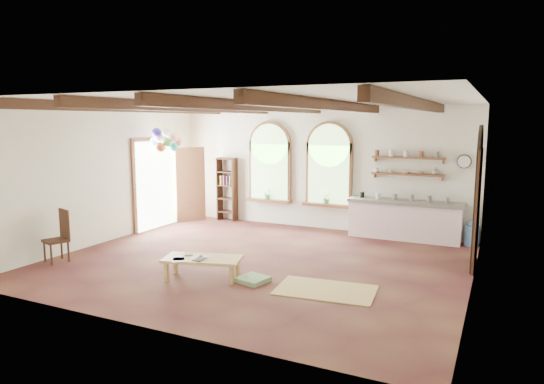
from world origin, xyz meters
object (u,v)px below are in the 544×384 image
Objects in this scene: kitchen_counter at (404,220)px; coffee_table at (203,260)px; side_chair at (58,247)px; balloon_cluster at (166,140)px.

coffee_table is (-2.70, -4.61, -0.13)m from kitchen_counter.
balloon_cluster is (0.23, 3.29, 2.03)m from side_chair.
balloon_cluster is at bearing 135.79° from coffee_table.
balloon_cluster is (-3.01, 2.93, 1.99)m from coffee_table.
kitchen_counter is 6.23m from balloon_cluster.
kitchen_counter is 7.74m from side_chair.
side_chair is (-5.94, -4.96, -0.17)m from kitchen_counter.
side_chair reaches higher than kitchen_counter.
side_chair is at bearing -94.07° from balloon_cluster.
coffee_table is 4.64m from balloon_cluster.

